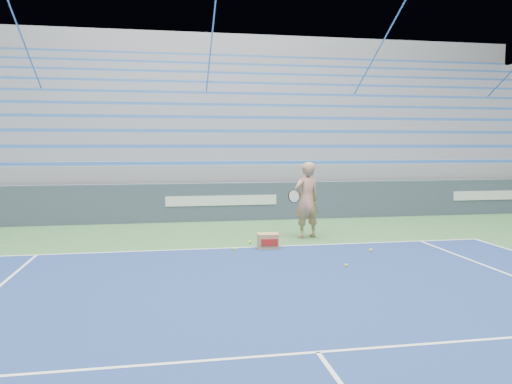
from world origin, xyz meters
TOP-DOWN VIEW (x-y plane):
  - sponsor_barrier at (0.00, 15.88)m, footprint 30.00×0.32m
  - bleachers at (0.00, 21.60)m, footprint 31.00×9.15m
  - tennis_player at (1.69, 12.81)m, footprint 0.98×0.92m
  - ball_box at (0.54, 11.73)m, footprint 0.47×0.38m
  - tennis_ball_0 at (1.61, 9.89)m, footprint 0.07×0.07m
  - tennis_ball_1 at (0.26, 12.34)m, footprint 0.07×0.07m
  - tennis_ball_2 at (-0.18, 11.67)m, footprint 0.07×0.07m
  - tennis_ball_3 at (0.85, 12.54)m, footprint 0.07×0.07m
  - tennis_ball_4 at (2.57, 11.05)m, footprint 0.07×0.07m

SIDE VIEW (x-z plane):
  - tennis_ball_0 at x=1.61m, z-range 0.00..0.07m
  - tennis_ball_1 at x=0.26m, z-range 0.00..0.07m
  - tennis_ball_2 at x=-0.18m, z-range 0.00..0.07m
  - tennis_ball_3 at x=0.85m, z-range 0.00..0.07m
  - tennis_ball_4 at x=2.57m, z-range 0.00..0.07m
  - ball_box at x=0.54m, z-range 0.00..0.33m
  - sponsor_barrier at x=0.00m, z-range 0.00..1.10m
  - tennis_player at x=1.69m, z-range 0.00..1.79m
  - bleachers at x=0.00m, z-range -1.29..6.01m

